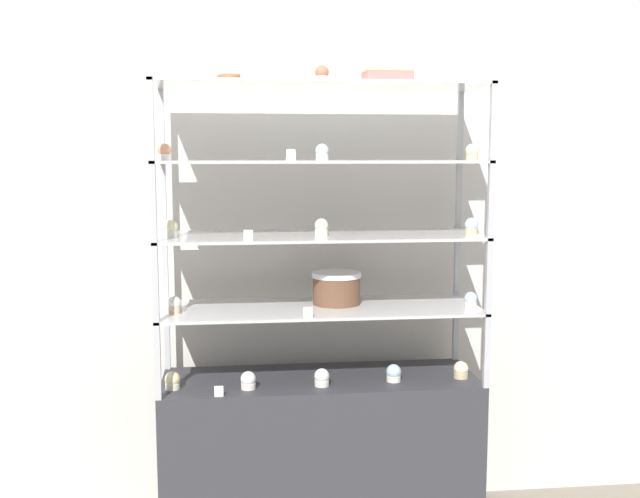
# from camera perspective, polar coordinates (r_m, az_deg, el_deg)

# --- Properties ---
(back_wall) EXTENTS (8.00, 0.05, 2.60)m
(back_wall) POSITION_cam_1_polar(r_m,az_deg,el_deg) (3.55, -0.70, 0.79)
(back_wall) COLOR silver
(back_wall) RESTS_ON ground_plane
(display_base) EXTENTS (1.36, 0.46, 0.73)m
(display_base) POSITION_cam_1_polar(r_m,az_deg,el_deg) (3.42, 0.00, -15.65)
(display_base) COLOR #333338
(display_base) RESTS_ON ground_plane
(display_riser_lower) EXTENTS (1.36, 0.46, 0.31)m
(display_riser_lower) POSITION_cam_1_polar(r_m,az_deg,el_deg) (3.23, 0.00, -4.76)
(display_riser_lower) COLOR #B7B7BC
(display_riser_lower) RESTS_ON display_base
(display_riser_middle) EXTENTS (1.36, 0.46, 0.31)m
(display_riser_middle) POSITION_cam_1_polar(r_m,az_deg,el_deg) (3.17, 0.00, 0.78)
(display_riser_middle) COLOR #B7B7BC
(display_riser_middle) RESTS_ON display_riser_lower
(display_riser_upper) EXTENTS (1.36, 0.46, 0.31)m
(display_riser_upper) POSITION_cam_1_polar(r_m,az_deg,el_deg) (3.15, 0.00, 6.44)
(display_riser_upper) COLOR #B7B7BC
(display_riser_upper) RESTS_ON display_riser_middle
(display_riser_top) EXTENTS (1.36, 0.46, 0.31)m
(display_riser_top) POSITION_cam_1_polar(r_m,az_deg,el_deg) (3.17, 0.00, 12.12)
(display_riser_top) COLOR #B7B7BC
(display_riser_top) RESTS_ON display_riser_upper
(layer_cake_centerpiece) EXTENTS (0.22, 0.22, 0.14)m
(layer_cake_centerpiece) POSITION_cam_1_polar(r_m,az_deg,el_deg) (3.27, 1.26, -2.98)
(layer_cake_centerpiece) COLOR brown
(layer_cake_centerpiece) RESTS_ON display_riser_lower
(sheet_cake_frosted) EXTENTS (0.20, 0.16, 0.06)m
(sheet_cake_frosted) POSITION_cam_1_polar(r_m,az_deg,el_deg) (3.26, 5.15, 12.87)
(sheet_cake_frosted) COLOR #C66660
(sheet_cake_frosted) RESTS_ON display_riser_top
(cupcake_0) EXTENTS (0.06, 0.06, 0.07)m
(cupcake_0) POSITION_cam_1_polar(r_m,az_deg,el_deg) (3.19, -11.18, -9.83)
(cupcake_0) COLOR beige
(cupcake_0) RESTS_ON display_base
(cupcake_1) EXTENTS (0.06, 0.06, 0.07)m
(cupcake_1) POSITION_cam_1_polar(r_m,az_deg,el_deg) (3.15, -5.49, -9.96)
(cupcake_1) COLOR beige
(cupcake_1) RESTS_ON display_base
(cupcake_2) EXTENTS (0.06, 0.06, 0.07)m
(cupcake_2) POSITION_cam_1_polar(r_m,az_deg,el_deg) (3.18, 0.14, -9.79)
(cupcake_2) COLOR beige
(cupcake_2) RESTS_ON display_base
(cupcake_3) EXTENTS (0.06, 0.06, 0.07)m
(cupcake_3) POSITION_cam_1_polar(r_m,az_deg,el_deg) (3.25, 5.63, -9.41)
(cupcake_3) COLOR beige
(cupcake_3) RESTS_ON display_base
(cupcake_4) EXTENTS (0.06, 0.06, 0.07)m
(cupcake_4) POSITION_cam_1_polar(r_m,az_deg,el_deg) (3.34, 10.68, -9.06)
(cupcake_4) COLOR #CCB28C
(cupcake_4) RESTS_ON display_base
(price_tag_0) EXTENTS (0.04, 0.00, 0.04)m
(price_tag_0) POSITION_cam_1_polar(r_m,az_deg,el_deg) (3.07, -7.71, -10.70)
(price_tag_0) COLOR white
(price_tag_0) RESTS_ON display_base
(cupcake_5) EXTENTS (0.05, 0.05, 0.07)m
(cupcake_5) POSITION_cam_1_polar(r_m,az_deg,el_deg) (3.14, -11.02, -4.21)
(cupcake_5) COLOR #CCB28C
(cupcake_5) RESTS_ON display_riser_lower
(cupcake_6) EXTENTS (0.05, 0.05, 0.07)m
(cupcake_6) POSITION_cam_1_polar(r_m,az_deg,el_deg) (3.25, 11.41, -3.86)
(cupcake_6) COLOR white
(cupcake_6) RESTS_ON display_riser_lower
(price_tag_1) EXTENTS (0.04, 0.00, 0.04)m
(price_tag_1) POSITION_cam_1_polar(r_m,az_deg,el_deg) (3.00, -0.93, -4.85)
(price_tag_1) COLOR white
(price_tag_1) RESTS_ON display_riser_lower
(cupcake_7) EXTENTS (0.06, 0.06, 0.07)m
(cupcake_7) POSITION_cam_1_polar(r_m,az_deg,el_deg) (3.12, -11.28, 1.52)
(cupcake_7) COLOR white
(cupcake_7) RESTS_ON display_riser_middle
(cupcake_8) EXTENTS (0.06, 0.06, 0.07)m
(cupcake_8) POSITION_cam_1_polar(r_m,az_deg,el_deg) (3.12, 0.17, 1.65)
(cupcake_8) COLOR white
(cupcake_8) RESTS_ON display_riser_middle
(cupcake_9) EXTENTS (0.06, 0.06, 0.07)m
(cupcake_9) POSITION_cam_1_polar(r_m,az_deg,el_deg) (3.22, 11.46, 1.69)
(cupcake_9) COLOR #CCB28C
(cupcake_9) RESTS_ON display_riser_middle
(price_tag_2) EXTENTS (0.04, 0.00, 0.04)m
(price_tag_2) POSITION_cam_1_polar(r_m,az_deg,el_deg) (2.94, -5.49, 1.04)
(price_tag_2) COLOR white
(price_tag_2) RESTS_ON display_riser_middle
(cupcake_10) EXTENTS (0.05, 0.05, 0.07)m
(cupcake_10) POSITION_cam_1_polar(r_m,az_deg,el_deg) (3.06, -11.77, 7.23)
(cupcake_10) COLOR white
(cupcake_10) RESTS_ON display_riser_upper
(cupcake_11) EXTENTS (0.05, 0.05, 0.07)m
(cupcake_11) POSITION_cam_1_polar(r_m,az_deg,el_deg) (3.08, 0.20, 7.38)
(cupcake_11) COLOR white
(cupcake_11) RESTS_ON display_riser_upper
(cupcake_12) EXTENTS (0.05, 0.05, 0.07)m
(cupcake_12) POSITION_cam_1_polar(r_m,az_deg,el_deg) (3.18, 11.51, 7.23)
(cupcake_12) COLOR #CCB28C
(cupcake_12) RESTS_ON display_riser_upper
(price_tag_3) EXTENTS (0.04, 0.00, 0.04)m
(price_tag_3) POSITION_cam_1_polar(r_m,az_deg,el_deg) (2.93, -2.23, 7.18)
(price_tag_3) COLOR white
(price_tag_3) RESTS_ON display_riser_upper
(cupcake_13) EXTENTS (0.06, 0.06, 0.07)m
(cupcake_13) POSITION_cam_1_polar(r_m,az_deg,el_deg) (3.05, -11.53, 13.14)
(cupcake_13) COLOR beige
(cupcake_13) RESTS_ON display_riser_top
(cupcake_14) EXTENTS (0.06, 0.06, 0.07)m
(cupcake_14) POSITION_cam_1_polar(r_m,az_deg,el_deg) (3.06, -5.55, 13.24)
(cupcake_14) COLOR white
(cupcake_14) RESTS_ON display_riser_top
(cupcake_15) EXTENTS (0.06, 0.06, 0.07)m
(cupcake_15) POSITION_cam_1_polar(r_m,az_deg,el_deg) (3.10, 0.12, 13.18)
(cupcake_15) COLOR white
(cupcake_15) RESTS_ON display_riser_top
(cupcake_16) EXTENTS (0.06, 0.06, 0.07)m
(cupcake_16) POSITION_cam_1_polar(r_m,az_deg,el_deg) (3.25, 11.33, 12.77)
(cupcake_16) COLOR white
(cupcake_16) RESTS_ON display_riser_top
(price_tag_4) EXTENTS (0.04, 0.00, 0.04)m
(price_tag_4) POSITION_cam_1_polar(r_m,az_deg,el_deg) (3.05, 9.01, 13.00)
(price_tag_4) COLOR white
(price_tag_4) RESTS_ON display_riser_top
(donut_glazed) EXTENTS (0.12, 0.12, 0.03)m
(donut_glazed) POSITION_cam_1_polar(r_m,az_deg,el_deg) (3.11, -6.83, 12.80)
(donut_glazed) COLOR brown
(donut_glazed) RESTS_ON display_riser_top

